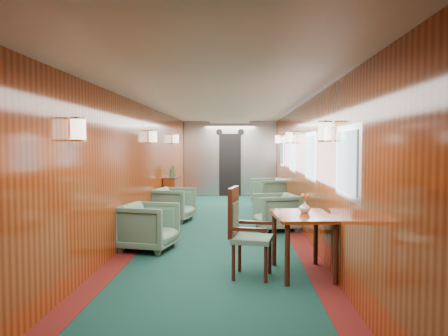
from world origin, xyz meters
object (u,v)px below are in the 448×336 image
object	(u,v)px
side_chair	(244,228)
credenza	(172,194)
armchair_left_near	(149,227)
armchair_right_far	(271,193)
dining_table	(303,224)
armchair_right_near	(276,212)
armchair_left_far	(174,204)

from	to	relation	value
side_chair	credenza	size ratio (longest dim) A/B	0.98
armchair_left_near	armchair_right_far	world-z (taller)	armchair_right_far
dining_table	credenza	size ratio (longest dim) A/B	0.96
armchair_right_far	armchair_right_near	bearing A→B (deg)	-20.59
armchair_right_near	armchair_left_far	bearing A→B (deg)	-126.68
armchair_left_near	armchair_right_far	bearing A→B (deg)	-12.82
armchair_left_far	armchair_right_near	bearing A→B (deg)	-99.77
armchair_right_far	armchair_left_far	bearing A→B (deg)	-65.47
armchair_left_far	side_chair	bearing A→B (deg)	-145.54
armchair_left_near	armchair_right_near	xyz separation A→B (m)	(2.10, 1.66, -0.01)
credenza	armchair_right_far	xyz separation A→B (m)	(2.47, 0.69, -0.05)
armchair_left_far	armchair_right_far	world-z (taller)	armchair_right_far
armchair_left_far	armchair_right_near	size ratio (longest dim) A/B	1.02
armchair_right_far	credenza	bearing A→B (deg)	-93.02
dining_table	credenza	bearing A→B (deg)	110.08
credenza	armchair_left_far	size ratio (longest dim) A/B	1.43
armchair_left_far	armchair_right_far	bearing A→B (deg)	-33.14
credenza	armchair_right_near	distance (m)	3.30
armchair_left_far	credenza	bearing A→B (deg)	24.22
armchair_left_far	armchair_right_near	world-z (taller)	armchair_left_far
dining_table	side_chair	distance (m)	0.75
dining_table	armchair_right_far	distance (m)	5.86
armchair_right_near	dining_table	bearing A→B (deg)	-10.97
side_chair	armchair_left_near	xyz separation A→B (m)	(-1.47, 1.32, -0.24)
armchair_left_near	armchair_right_near	size ratio (longest dim) A/B	1.03
side_chair	armchair_left_near	world-z (taller)	side_chair
armchair_left_near	armchair_left_far	world-z (taller)	armchair_left_near
dining_table	side_chair	bearing A→B (deg)	-176.98
side_chair	armchair_right_near	bearing A→B (deg)	88.75
dining_table	armchair_left_near	bearing A→B (deg)	145.88
dining_table	armchair_left_far	distance (m)	4.40
side_chair	armchair_left_far	bearing A→B (deg)	121.46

